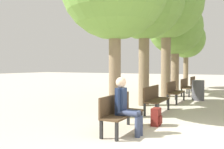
{
  "coord_description": "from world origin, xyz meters",
  "views": [
    {
      "loc": [
        0.61,
        -4.9,
        1.55
      ],
      "look_at": [
        -4.38,
        4.72,
        1.16
      ],
      "focal_mm": 40.0,
      "sensor_mm": 36.0,
      "label": 1
    }
  ],
  "objects_px": {
    "tree_row_2": "(166,2)",
    "tree_row_4": "(186,39)",
    "backpack": "(156,117)",
    "bench_row_0": "(120,110)",
    "bench_row_4": "(195,83)",
    "tree_row_1": "(144,0)",
    "bench_row_2": "(174,90)",
    "bench_row_1": "(155,97)",
    "trash_bin": "(198,90)",
    "person_seated": "(126,104)",
    "tree_row_3": "(175,28)",
    "bench_row_3": "(186,86)"
  },
  "relations": [
    {
      "from": "tree_row_2",
      "to": "tree_row_4",
      "type": "height_order",
      "value": "tree_row_2"
    },
    {
      "from": "bench_row_1",
      "to": "trash_bin",
      "type": "height_order",
      "value": "trash_bin"
    },
    {
      "from": "bench_row_0",
      "to": "bench_row_3",
      "type": "bearing_deg",
      "value": 90.0
    },
    {
      "from": "bench_row_0",
      "to": "tree_row_1",
      "type": "height_order",
      "value": "tree_row_1"
    },
    {
      "from": "person_seated",
      "to": "trash_bin",
      "type": "height_order",
      "value": "person_seated"
    },
    {
      "from": "tree_row_1",
      "to": "trash_bin",
      "type": "bearing_deg",
      "value": 56.42
    },
    {
      "from": "bench_row_1",
      "to": "tree_row_2",
      "type": "height_order",
      "value": "tree_row_2"
    },
    {
      "from": "bench_row_0",
      "to": "tree_row_2",
      "type": "distance_m",
      "value": 8.24
    },
    {
      "from": "tree_row_1",
      "to": "person_seated",
      "type": "bearing_deg",
      "value": -75.39
    },
    {
      "from": "bench_row_3",
      "to": "tree_row_2",
      "type": "relative_size",
      "value": 0.23
    },
    {
      "from": "bench_row_2",
      "to": "tree_row_3",
      "type": "relative_size",
      "value": 0.29
    },
    {
      "from": "tree_row_4",
      "to": "bench_row_2",
      "type": "bearing_deg",
      "value": -83.06
    },
    {
      "from": "tree_row_4",
      "to": "backpack",
      "type": "distance_m",
      "value": 11.72
    },
    {
      "from": "tree_row_3",
      "to": "backpack",
      "type": "bearing_deg",
      "value": -79.98
    },
    {
      "from": "tree_row_1",
      "to": "tree_row_3",
      "type": "xyz_separation_m",
      "value": [
        0.0,
        5.1,
        -0.38
      ]
    },
    {
      "from": "bench_row_3",
      "to": "trash_bin",
      "type": "bearing_deg",
      "value": -63.03
    },
    {
      "from": "bench_row_4",
      "to": "tree_row_1",
      "type": "distance_m",
      "value": 7.69
    },
    {
      "from": "bench_row_0",
      "to": "tree_row_4",
      "type": "relative_size",
      "value": 0.33
    },
    {
      "from": "person_seated",
      "to": "tree_row_2",
      "type": "bearing_deg",
      "value": 98.33
    },
    {
      "from": "tree_row_3",
      "to": "backpack",
      "type": "distance_m",
      "value": 8.88
    },
    {
      "from": "backpack",
      "to": "trash_bin",
      "type": "bearing_deg",
      "value": 87.62
    },
    {
      "from": "bench_row_1",
      "to": "bench_row_3",
      "type": "bearing_deg",
      "value": 90.0
    },
    {
      "from": "bench_row_0",
      "to": "trash_bin",
      "type": "bearing_deg",
      "value": 82.66
    },
    {
      "from": "backpack",
      "to": "tree_row_3",
      "type": "bearing_deg",
      "value": 100.02
    },
    {
      "from": "bench_row_2",
      "to": "tree_row_3",
      "type": "distance_m",
      "value": 4.92
    },
    {
      "from": "bench_row_2",
      "to": "backpack",
      "type": "bearing_deg",
      "value": -82.29
    },
    {
      "from": "bench_row_2",
      "to": "backpack",
      "type": "xyz_separation_m",
      "value": [
        0.6,
        -4.4,
        -0.27
      ]
    },
    {
      "from": "bench_row_2",
      "to": "bench_row_0",
      "type": "bearing_deg",
      "value": -90.0
    },
    {
      "from": "bench_row_4",
      "to": "tree_row_4",
      "type": "distance_m",
      "value": 3.29
    },
    {
      "from": "bench_row_2",
      "to": "person_seated",
      "type": "bearing_deg",
      "value": -87.62
    },
    {
      "from": "tree_row_1",
      "to": "tree_row_4",
      "type": "relative_size",
      "value": 1.22
    },
    {
      "from": "bench_row_4",
      "to": "backpack",
      "type": "xyz_separation_m",
      "value": [
        0.6,
        -9.73,
        -0.27
      ]
    },
    {
      "from": "tree_row_2",
      "to": "tree_row_4",
      "type": "relative_size",
      "value": 1.42
    },
    {
      "from": "person_seated",
      "to": "bench_row_0",
      "type": "bearing_deg",
      "value": 143.26
    },
    {
      "from": "bench_row_4",
      "to": "tree_row_1",
      "type": "height_order",
      "value": "tree_row_1"
    },
    {
      "from": "bench_row_0",
      "to": "backpack",
      "type": "bearing_deg",
      "value": 57.47
    },
    {
      "from": "tree_row_1",
      "to": "person_seated",
      "type": "distance_m",
      "value": 5.38
    },
    {
      "from": "bench_row_4",
      "to": "tree_row_3",
      "type": "height_order",
      "value": "tree_row_3"
    },
    {
      "from": "bench_row_1",
      "to": "tree_row_3",
      "type": "xyz_separation_m",
      "value": [
        -0.83,
        6.33,
        3.17
      ]
    },
    {
      "from": "tree_row_1",
      "to": "tree_row_2",
      "type": "bearing_deg",
      "value": 90.0
    },
    {
      "from": "bench_row_0",
      "to": "tree_row_4",
      "type": "height_order",
      "value": "tree_row_4"
    },
    {
      "from": "bench_row_4",
      "to": "tree_row_1",
      "type": "xyz_separation_m",
      "value": [
        -0.83,
        -6.77,
        3.55
      ]
    },
    {
      "from": "bench_row_0",
      "to": "bench_row_4",
      "type": "bearing_deg",
      "value": 90.0
    },
    {
      "from": "bench_row_3",
      "to": "trash_bin",
      "type": "distance_m",
      "value": 1.81
    },
    {
      "from": "bench_row_3",
      "to": "tree_row_1",
      "type": "height_order",
      "value": "tree_row_1"
    },
    {
      "from": "tree_row_4",
      "to": "backpack",
      "type": "xyz_separation_m",
      "value": [
        1.43,
        -11.21,
        -3.09
      ]
    },
    {
      "from": "tree_row_4",
      "to": "person_seated",
      "type": "bearing_deg",
      "value": -85.09
    },
    {
      "from": "bench_row_3",
      "to": "tree_row_1",
      "type": "relative_size",
      "value": 0.27
    },
    {
      "from": "bench_row_2",
      "to": "tree_row_3",
      "type": "bearing_deg",
      "value": 102.75
    },
    {
      "from": "bench_row_1",
      "to": "backpack",
      "type": "height_order",
      "value": "bench_row_1"
    }
  ]
}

